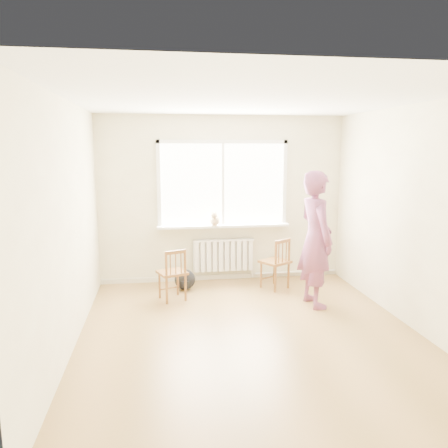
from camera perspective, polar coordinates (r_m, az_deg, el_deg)
name	(u,v)px	position (r m, az deg, el deg)	size (l,w,h in m)	color
floor	(250,334)	(5.36, 3.41, -14.13)	(4.50, 4.50, 0.00)	olive
ceiling	(253,99)	(4.92, 3.74, 15.96)	(4.50, 4.50, 0.00)	white
back_wall	(223,199)	(7.16, -0.19, 3.24)	(4.00, 0.01, 2.70)	beige
window	(223,180)	(7.10, -0.16, 5.72)	(2.12, 0.05, 1.42)	white
windowsill	(224,226)	(7.11, -0.06, -0.22)	(2.15, 0.22, 0.04)	white
radiator	(223,255)	(7.23, -0.08, -4.03)	(1.00, 0.12, 0.55)	white
heating_pipe	(295,272)	(7.63, 9.27, -6.21)	(0.04, 0.04, 1.40)	silver
baseboard	(223,277)	(7.41, -0.17, -6.89)	(4.00, 0.03, 0.08)	beige
chair_left	(173,275)	(6.35, -6.64, -6.57)	(0.48, 0.47, 0.76)	brown
chair_right	(277,263)	(6.87, 6.95, -5.13)	(0.54, 0.53, 0.81)	brown
person	(316,239)	(6.14, 11.89, -1.95)	(0.69, 0.45, 1.88)	#B03A58
cat	(215,219)	(6.99, -1.23, 0.61)	(0.21, 0.37, 0.25)	beige
backpack	(185,279)	(6.87, -5.13, -7.23)	(0.32, 0.24, 0.32)	black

